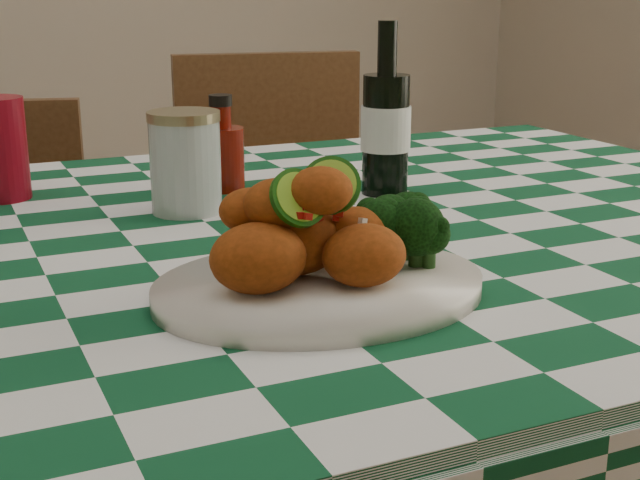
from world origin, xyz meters
name	(u,v)px	position (x,y,z in m)	size (l,w,h in m)	color
plate	(320,288)	(0.02, -0.24, 0.80)	(0.31, 0.24, 0.02)	silver
fried_chicken_pile	(316,224)	(0.01, -0.24, 0.86)	(0.16, 0.12, 0.10)	#9B3A0F
broccoli_side	(399,231)	(0.11, -0.22, 0.84)	(0.08, 0.08, 0.06)	black
ketchup_bottle	(222,143)	(0.07, 0.22, 0.85)	(0.06, 0.06, 0.13)	#690E05
mason_jar	(185,162)	(-0.01, 0.12, 0.85)	(0.09, 0.09, 0.13)	#B2BCBA
beer_bottle	(386,109)	(0.27, 0.11, 0.90)	(0.07, 0.07, 0.23)	black
wooden_chair_right	(289,276)	(0.38, 0.74, 0.46)	(0.42, 0.44, 0.91)	#472814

